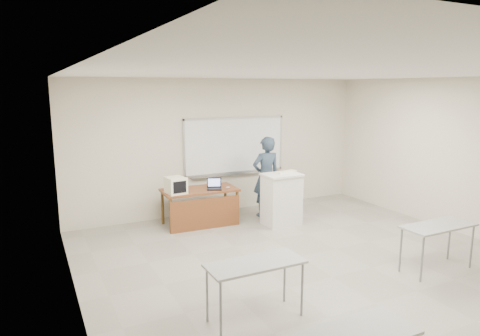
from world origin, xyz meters
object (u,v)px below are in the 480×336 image
podium (281,199)px  mouse (228,187)px  crt_monitor (176,185)px  laptop (213,186)px  whiteboard (235,146)px  keyboard (286,172)px  instructor_desk (202,199)px  presenter (266,177)px

podium → mouse: podium is taller
crt_monitor → mouse: crt_monitor is taller
podium → crt_monitor: (-2.05, 0.65, 0.37)m
crt_monitor → laptop: 0.81m
whiteboard → keyboard: bearing=-70.2°
keyboard → crt_monitor: bearing=154.2°
whiteboard → mouse: size_ratio=27.78×
instructor_desk → podium: 1.64m
podium → mouse: bearing=148.1°
whiteboard → mouse: bearing=-123.8°
podium → instructor_desk: bearing=155.4°
mouse → whiteboard: bearing=78.7°
whiteboard → podium: 1.78m
mouse → keyboard: 1.25m
laptop → keyboard: size_ratio=0.61×
whiteboard → podium: whiteboard is taller
podium → presenter: size_ratio=0.61×
podium → presenter: presenter is taller
podium → crt_monitor: crt_monitor is taller
podium → presenter: 0.77m
laptop → mouse: (0.30, -0.07, -0.04)m
crt_monitor → keyboard: (2.20, -0.57, 0.17)m
podium → keyboard: bearing=27.2°
instructor_desk → keyboard: bearing=-17.0°
laptop → presenter: 1.28m
mouse → keyboard: size_ratio=0.18×
whiteboard → presenter: size_ratio=1.41×
mouse → podium: bearing=-8.5°
podium → keyboard: size_ratio=2.21×
instructor_desk → presenter: bearing=3.3°
laptop → presenter: size_ratio=0.17×
podium → mouse: size_ratio=12.01×
whiteboard → instructor_desk: bearing=-144.9°
whiteboard → laptop: size_ratio=8.40×
whiteboard → crt_monitor: (-1.70, -0.82, -0.57)m
crt_monitor → laptop: bearing=-5.9°
instructor_desk → keyboard: 1.83m
instructor_desk → laptop: bearing=-1.1°
whiteboard → keyboard: (0.50, -1.39, -0.39)m
podium → keyboard: 0.57m
instructor_desk → keyboard: (1.65, -0.58, 0.53)m
laptop → mouse: 0.31m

